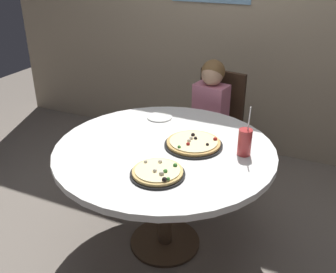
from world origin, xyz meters
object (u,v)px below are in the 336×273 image
Objects in this scene: diner_child at (205,135)px; pizza_veggie at (194,143)px; plate_small at (160,117)px; dining_table at (165,159)px; pizza_cheese at (158,172)px; soda_cup at (245,142)px; chair_wooden at (215,122)px.

pizza_veggie is at bearing -76.70° from diner_child.
plate_small is (-0.21, -0.40, 0.27)m from diner_child.
pizza_veggie is (0.15, 0.09, 0.10)m from dining_table.
pizza_cheese reaches higher than dining_table.
soda_cup is (0.47, -0.68, 0.35)m from diner_child.
diner_child is at bearing 103.30° from pizza_veggie.
pizza_cheese reaches higher than pizza_veggie.
chair_wooden is 1.30m from pizza_cheese.
diner_child reaches higher than pizza_cheese.
diner_child is 3.02× the size of pizza_veggie.
pizza_cheese is 0.55m from soda_cup.
soda_cup is at bearing -22.41° from plate_small.
plate_small is (-0.33, 0.70, -0.01)m from pizza_cheese.
dining_table is 1.42× the size of chair_wooden.
soda_cup is at bearing -62.53° from chair_wooden.
soda_cup reaches higher than pizza_cheese.
pizza_veggie is 1.21× the size of pizza_cheese.
plate_small is (-0.24, -0.58, 0.22)m from chair_wooden.
diner_child is 0.90m from soda_cup.
chair_wooden reaches higher than pizza_veggie.
pizza_cheese is at bearing -85.95° from chair_wooden.
chair_wooden is 0.92m from pizza_veggie.
dining_table is at bearing -90.86° from chair_wooden.
chair_wooden is at bearing 117.47° from soda_cup.
pizza_veggie is at bearing -81.03° from chair_wooden.
pizza_veggie is at bearing 83.06° from pizza_cheese.
dining_table is 4.38× the size of soda_cup.
diner_child is 6.01× the size of plate_small.
chair_wooden is 1.01m from soda_cup.
chair_wooden reaches higher than plate_small.
pizza_cheese is 0.97× the size of soda_cup.
plate_small is at bearing 119.75° from dining_table.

